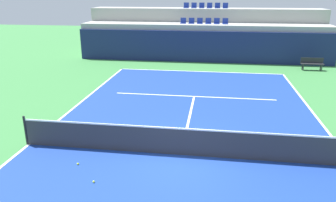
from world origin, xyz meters
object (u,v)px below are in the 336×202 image
(tennis_ball_0, at_px, (78,164))
(tennis_ball_2, at_px, (94,182))
(tennis_net, at_px, (181,141))
(player_bench, at_px, (312,63))

(tennis_ball_0, height_order, tennis_ball_2, same)
(tennis_net, relative_size, tennis_ball_2, 167.88)
(player_bench, distance_m, tennis_ball_0, 18.18)
(player_bench, height_order, tennis_ball_2, player_bench)
(player_bench, xyz_separation_m, tennis_ball_0, (-10.74, -14.66, -0.46))
(tennis_ball_0, bearing_deg, tennis_net, 19.66)
(tennis_ball_0, bearing_deg, tennis_ball_2, -46.34)
(tennis_ball_2, bearing_deg, tennis_ball_0, 133.66)
(tennis_net, xyz_separation_m, tennis_ball_2, (-2.28, -2.01, -0.47))
(player_bench, xyz_separation_m, tennis_ball_2, (-9.89, -15.55, -0.46))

